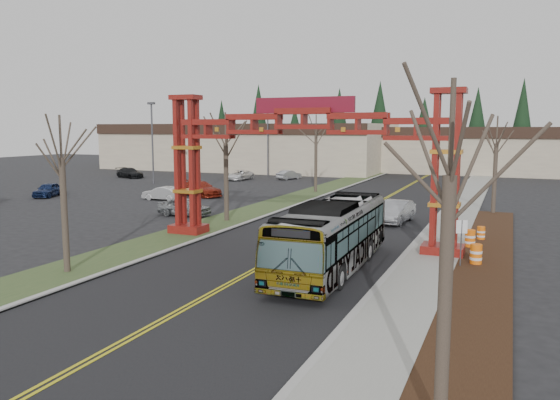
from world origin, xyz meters
The scene contains 34 objects.
ground centered at (0.00, 0.00, 0.00)m, with size 200.00×200.00×0.00m, color black.
road centered at (0.00, 25.00, 0.01)m, with size 12.00×110.00×0.02m, color black.
lane_line_left centered at (-0.12, 25.00, 0.03)m, with size 0.12×100.00×0.01m, color gold.
lane_line_right centered at (0.12, 25.00, 0.03)m, with size 0.12×100.00×0.01m, color gold.
curb_right centered at (6.15, 25.00, 0.07)m, with size 0.30×110.00×0.15m, color #A8A8A3.
sidewalk_right centered at (7.60, 25.00, 0.08)m, with size 2.60×110.00×0.14m, color gray.
landscape_strip centered at (10.20, 10.00, 0.06)m, with size 2.60×50.00×0.12m, color black.
grass_median centered at (-8.00, 25.00, 0.04)m, with size 4.00×110.00×0.08m, color #334B25.
curb_left centered at (-6.15, 25.00, 0.07)m, with size 0.30×110.00×0.15m, color #A8A8A3.
gateway_arch centered at (0.00, 18.00, 5.98)m, with size 18.20×1.60×8.90m.
retail_building_west centered at (-30.00, 71.96, 3.76)m, with size 46.00×22.30×7.50m.
retail_building_east centered at (10.00, 79.95, 3.51)m, with size 38.00×20.30×7.00m.
conifer_treeline centered at (0.25, 92.00, 6.49)m, with size 116.10×5.60×13.00m.
transit_bus centered at (3.36, 12.94, 1.67)m, with size 2.80×11.98×3.34m, color #AFB2B7.
silver_sedan centered at (3.59, 27.40, 0.81)m, with size 1.71×4.91×1.62m, color #A5A8AD.
parked_car_near_a centered at (-12.22, 24.05, 0.73)m, with size 1.72×4.26×1.45m, color #909497.
parked_car_near_b centered at (-19.33, 31.26, 0.65)m, with size 1.39×3.97×1.31m, color white.
parked_car_mid_a centered at (-17.61, 35.27, 0.77)m, with size 2.15×5.30×1.54m, color maroon.
parked_car_mid_b centered at (-31.42, 28.95, 0.70)m, with size 1.66×4.12×1.41m, color #16254F.
parked_car_far_a centered at (-16.20, 55.63, 0.62)m, with size 1.32×3.78×1.25m, color #A0A1A7.
parked_car_far_b centered at (-21.95, 52.36, 0.65)m, with size 2.16×4.68×1.30m, color white.
parked_car_far_c centered at (-37.42, 49.26, 0.69)m, with size 1.93×4.75×1.38m, color black.
bare_tree_median_near centered at (-8.00, 7.41, 5.42)m, with size 2.99×2.99×7.43m.
bare_tree_median_mid centered at (-8.00, 23.17, 5.65)m, with size 3.46×3.46×7.96m.
bare_tree_median_far centered at (-8.00, 42.98, 6.07)m, with size 3.22×3.22×8.24m.
bare_tree_right_near centered at (10.00, 0.00, 5.79)m, with size 3.05×3.05×7.85m.
bare_tree_right_far centered at (10.00, 34.54, 5.58)m, with size 3.29×3.29×7.79m.
light_pole_near centered at (-16.61, 30.60, 5.58)m, with size 0.84×0.42×9.64m.
light_pole_mid centered at (-29.44, 43.73, 5.76)m, with size 0.86×0.43×9.95m.
light_pole_far centered at (-20.87, 59.09, 5.47)m, with size 0.82×0.41×9.46m.
street_sign centered at (9.10, 15.67, 1.71)m, with size 0.52×0.24×2.38m.
barrel_south centered at (9.77, 16.40, 0.55)m, with size 0.59×0.59×1.10m.
barrel_mid centered at (9.21, 20.44, 0.54)m, with size 0.59×0.59×1.09m.
barrel_north centered at (9.68, 22.92, 0.45)m, with size 0.48×0.48×0.90m.
Camera 1 is at (11.17, -11.85, 6.82)m, focal length 35.00 mm.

